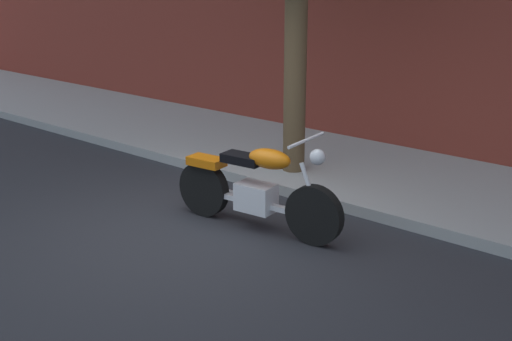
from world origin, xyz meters
name	(u,v)px	position (x,y,z in m)	size (l,w,h in m)	color
ground_plane	(188,232)	(0.00, 0.00, 0.00)	(60.00, 60.00, 0.00)	#28282D
sidewalk	(335,166)	(0.00, 3.00, 0.07)	(25.59, 2.75, 0.14)	#9B9B9B
motorcycle	(256,189)	(0.53, 0.57, 0.47)	(2.18, 0.70, 1.16)	black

